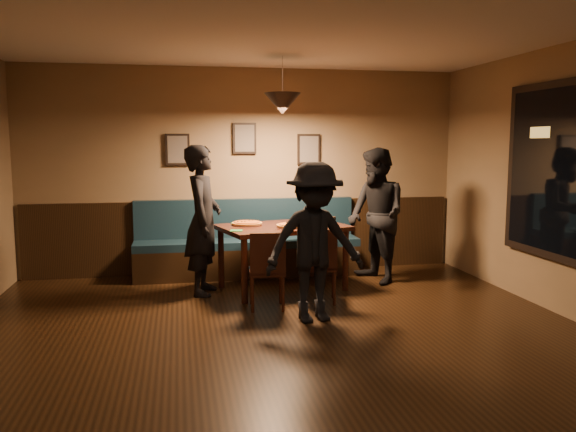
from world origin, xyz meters
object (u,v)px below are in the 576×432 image
(diner_front, at_px, (315,243))
(chair_near_right, at_px, (320,265))
(booth_bench, at_px, (248,239))
(chair_near_left, at_px, (267,269))
(dining_table, at_px, (283,257))
(diner_right, at_px, (376,216))
(diner_left, at_px, (203,220))
(soda_glass, at_px, (333,222))
(tabasco_bottle, at_px, (323,220))

(diner_front, bearing_deg, chair_near_right, 63.34)
(booth_bench, relative_size, chair_near_left, 3.51)
(booth_bench, distance_m, diner_front, 2.17)
(dining_table, bearing_deg, booth_bench, 97.99)
(diner_right, bearing_deg, dining_table, -96.15)
(chair_near_left, distance_m, diner_right, 1.86)
(dining_table, xyz_separation_m, chair_near_left, (-0.32, -0.78, 0.03))
(booth_bench, bearing_deg, diner_right, -22.77)
(dining_table, distance_m, diner_left, 1.08)
(booth_bench, height_order, dining_table, booth_bench)
(chair_near_right, distance_m, diner_right, 1.29)
(soda_glass, bearing_deg, diner_right, 33.84)
(diner_front, bearing_deg, tabasco_bottle, 63.50)
(diner_right, relative_size, tabasco_bottle, 14.20)
(chair_near_left, distance_m, chair_near_right, 0.64)
(diner_front, bearing_deg, diner_right, 42.84)
(dining_table, xyz_separation_m, tabasco_bottle, (0.51, -0.02, 0.46))
(chair_near_right, height_order, soda_glass, soda_glass)
(chair_near_left, height_order, diner_left, diner_left)
(diner_left, height_order, diner_front, diner_left)
(soda_glass, bearing_deg, diner_front, -114.97)
(chair_near_right, distance_m, soda_glass, 0.58)
(diner_front, distance_m, tabasco_bottle, 1.36)
(diner_right, distance_m, diner_front, 1.85)
(chair_near_left, relative_size, diner_right, 0.49)
(diner_left, relative_size, soda_glass, 12.95)
(booth_bench, xyz_separation_m, chair_near_right, (0.65, -1.44, -0.07))
(booth_bench, distance_m, diner_left, 1.10)
(booth_bench, bearing_deg, diner_left, -127.15)
(dining_table, bearing_deg, chair_near_left, -126.92)
(booth_bench, bearing_deg, chair_near_right, -65.79)
(dining_table, bearing_deg, diner_right, -8.91)
(chair_near_right, bearing_deg, diner_front, -95.63)
(dining_table, relative_size, diner_front, 0.92)
(dining_table, height_order, diner_right, diner_right)
(chair_near_right, xyz_separation_m, diner_front, (-0.22, -0.67, 0.37))
(soda_glass, xyz_separation_m, tabasco_bottle, (-0.04, 0.31, -0.01))
(diner_left, xyz_separation_m, diner_front, (1.05, -1.29, -0.08))
(tabasco_bottle, bearing_deg, diner_right, 11.89)
(diner_front, bearing_deg, soda_glass, 56.45)
(chair_near_left, xyz_separation_m, soda_glass, (0.86, 0.45, 0.43))
(soda_glass, bearing_deg, tabasco_bottle, 96.94)
(chair_near_right, bearing_deg, diner_left, 166.64)
(dining_table, relative_size, chair_near_right, 1.73)
(chair_near_left, relative_size, diner_left, 0.48)
(chair_near_left, relative_size, diner_front, 0.53)
(booth_bench, distance_m, dining_table, 0.87)
(diner_front, bearing_deg, diner_left, 120.63)
(dining_table, xyz_separation_m, soda_glass, (0.54, -0.34, 0.46))
(chair_near_left, bearing_deg, dining_table, 72.88)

